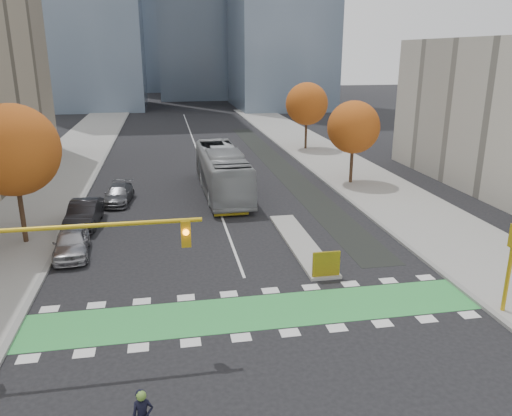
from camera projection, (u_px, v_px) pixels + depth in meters
name	position (u px, v px, depth m)	size (l,w,h in m)	color
ground	(264.00, 330.00, 20.40)	(300.00, 300.00, 0.00)	black
sidewalk_west	(32.00, 205.00, 36.84)	(7.00, 120.00, 0.15)	gray
sidewalk_east	(376.00, 188.00, 41.47)	(7.00, 120.00, 0.15)	gray
curb_west	(82.00, 202.00, 37.44)	(0.30, 120.00, 0.16)	gray
curb_east	(336.00, 190.00, 40.87)	(0.30, 120.00, 0.16)	gray
bike_crossing	(257.00, 312.00, 21.81)	(20.00, 3.00, 0.01)	green
centre_line	(197.00, 150.00, 57.95)	(0.15, 70.00, 0.01)	silver
bike_lane_paint	(279.00, 166.00, 49.85)	(2.50, 50.00, 0.01)	black
median_island	(300.00, 243.00, 29.51)	(1.60, 10.00, 0.16)	gray
hazard_board	(326.00, 264.00, 24.79)	(1.40, 0.12, 1.30)	yellow
tree_west	(13.00, 150.00, 27.93)	(5.20, 5.20, 8.22)	#332114
tree_east_near	(354.00, 127.00, 41.66)	(4.40, 4.40, 7.08)	#332114
tree_east_far	(307.00, 104.00, 56.65)	(4.80, 4.80, 7.65)	#332114
traffic_signal_west	(44.00, 258.00, 17.36)	(8.53, 0.56, 5.20)	#BF9914
traffic_signal_east	(512.00, 255.00, 20.91)	(0.35, 0.43, 4.10)	#BF9914
bus	(222.00, 171.00, 39.66)	(3.05, 13.05, 3.63)	#989C9F
parked_car_a	(71.00, 242.00, 27.72)	(1.83, 4.54, 1.55)	#ABAAB0
parked_car_b	(84.00, 214.00, 32.40)	(1.75, 5.03, 1.66)	black
parked_car_c	(118.00, 194.00, 37.44)	(1.85, 4.56, 1.32)	#4E4F53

